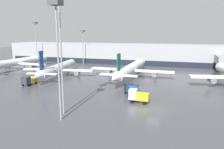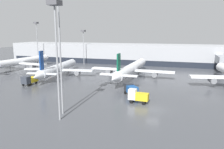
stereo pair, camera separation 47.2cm
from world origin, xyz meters
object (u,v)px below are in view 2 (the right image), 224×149
apron_light_mast_5 (56,28)px  apron_light_mast_6 (36,31)px  apron_light_mast_2 (59,19)px  apron_light_mast_4 (83,37)px  parked_jet_3 (19,62)px  parked_jet_1 (131,68)px  service_truck_2 (131,89)px  parked_jet_2 (58,68)px  service_truck_0 (138,96)px  service_truck_3 (29,80)px  traffic_cone_1 (51,74)px

apron_light_mast_5 → apron_light_mast_6: 75.24m
apron_light_mast_2 → apron_light_mast_4: 62.65m
parked_jet_3 → apron_light_mast_5: bearing=-127.8°
parked_jet_1 → service_truck_2: size_ratio=8.67×
apron_light_mast_5 → parked_jet_2: bearing=121.3°
parked_jet_3 → apron_light_mast_5: 58.19m
service_truck_0 → apron_light_mast_2: (-11.84, -10.11, 15.20)m
parked_jet_2 → service_truck_3: size_ratio=6.87×
parked_jet_2 → apron_light_mast_4: 29.46m
apron_light_mast_6 → parked_jet_1: bearing=-22.3°
parked_jet_3 → service_truck_2: parked_jet_3 is taller
parked_jet_3 → service_truck_0: 58.48m
parked_jet_2 → apron_light_mast_5: (20.35, -33.43, 12.63)m
apron_light_mast_2 → parked_jet_3: bearing=137.9°
service_truck_2 → apron_light_mast_5: apron_light_mast_5 is taller
parked_jet_1 → apron_light_mast_2: bearing=174.3°
apron_light_mast_4 → apron_light_mast_6: 23.45m
parked_jet_1 → service_truck_0: 26.35m
parked_jet_1 → apron_light_mast_2: size_ratio=1.80×
parked_jet_1 → service_truck_3: bearing=129.1°
apron_light_mast_6 → traffic_cone_1: bearing=-47.7°
parked_jet_2 → traffic_cone_1: 3.76m
parked_jet_2 → service_truck_0: (31.19, -20.62, -1.04)m
traffic_cone_1 → apron_light_mast_5: bearing=-54.8°
parked_jet_1 → apron_light_mast_4: (-27.45, 22.81, 9.54)m
parked_jet_2 → apron_light_mast_2: (19.35, -30.73, 14.16)m
service_truck_3 → apron_light_mast_2: (20.16, -16.60, 15.28)m
parked_jet_1 → apron_light_mast_6: (-50.66, 20.74, 12.16)m
apron_light_mast_5 → parked_jet_3: bearing=136.6°
parked_jet_3 → parked_jet_1: bearing=-85.6°
parked_jet_1 → parked_jet_3: size_ratio=1.08×
service_truck_0 → service_truck_2: bearing=-59.7°
parked_jet_1 → apron_light_mast_6: bearing=69.8°
service_truck_0 → apron_light_mast_5: apron_light_mast_5 is taller
traffic_cone_1 → apron_light_mast_6: bearing=132.3°
service_truck_3 → apron_light_mast_4: size_ratio=0.32×
parked_jet_2 → parked_jet_3: parked_jet_2 is taller
parked_jet_3 → apron_light_mast_6: apron_light_mast_6 is taller
service_truck_3 → apron_light_mast_4: (-2.44, 41.68, 11.03)m
parked_jet_1 → service_truck_2: (4.32, -20.05, -1.47)m
parked_jet_1 → apron_light_mast_5: (-3.86, -38.17, 12.26)m
traffic_cone_1 → service_truck_3: bearing=-81.1°
service_truck_2 → parked_jet_3: bearing=30.1°
traffic_cone_1 → apron_light_mast_5: size_ratio=0.03×
service_truck_3 → apron_light_mast_6: size_ratio=0.26×
parked_jet_2 → apron_light_mast_4: size_ratio=2.18×
traffic_cone_1 → apron_light_mast_6: 37.89m
parked_jet_2 → parked_jet_3: (-21.00, 5.72, 0.61)m
parked_jet_3 → apron_light_mast_4: size_ratio=2.34×
service_truck_2 → apron_light_mast_5: bearing=118.8°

